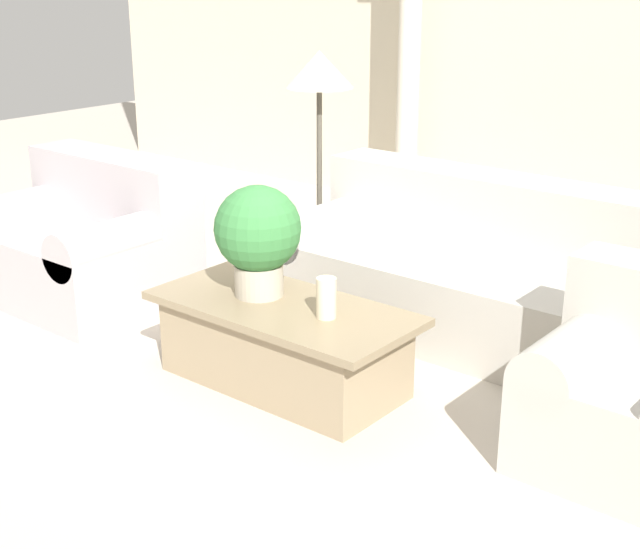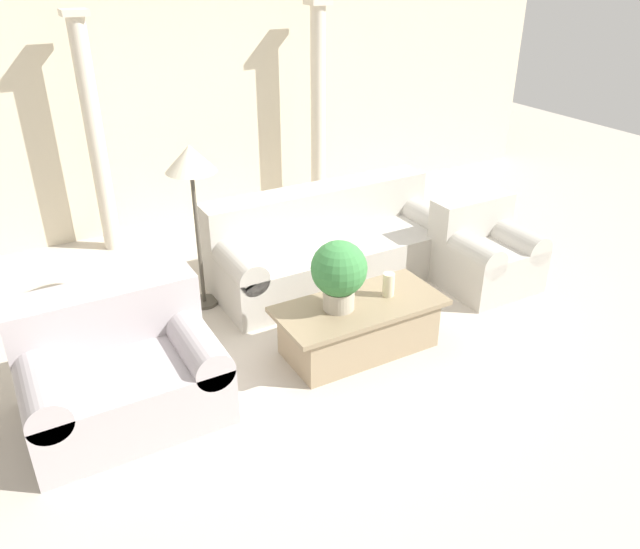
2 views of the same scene
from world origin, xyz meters
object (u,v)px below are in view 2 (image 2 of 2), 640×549
at_px(sofa_long, 330,245).
at_px(coffee_table, 359,326).
at_px(floor_lamp, 191,168).
at_px(armchair, 484,251).
at_px(potted_plant, 339,272).
at_px(loveseat, 119,367).

xyz_separation_m(sofa_long, coffee_table, (-0.45, -1.23, -0.12)).
xyz_separation_m(coffee_table, floor_lamp, (-0.85, 1.33, 1.08)).
bearing_deg(armchair, potted_plant, -169.06).
height_order(coffee_table, armchair, armchair).
height_order(sofa_long, coffee_table, sofa_long).
relative_size(coffee_table, potted_plant, 2.41).
bearing_deg(sofa_long, coffee_table, -109.91).
height_order(coffee_table, potted_plant, potted_plant).
relative_size(coffee_table, armchair, 1.63).
bearing_deg(coffee_table, potted_plant, 171.56).
xyz_separation_m(potted_plant, floor_lamp, (-0.67, 1.30, 0.55)).
bearing_deg(coffee_table, floor_lamp, 122.63).
xyz_separation_m(loveseat, potted_plant, (1.67, -0.17, 0.40)).
height_order(loveseat, armchair, loveseat).
bearing_deg(sofa_long, potted_plant, -117.53).
bearing_deg(floor_lamp, potted_plant, -62.82).
relative_size(loveseat, floor_lamp, 0.87).
height_order(floor_lamp, armchair, floor_lamp).
xyz_separation_m(sofa_long, potted_plant, (-0.63, -1.20, 0.41)).
distance_m(coffee_table, armchair, 1.71).
distance_m(coffee_table, floor_lamp, 1.91).
xyz_separation_m(loveseat, floor_lamp, (1.00, 1.13, 0.95)).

